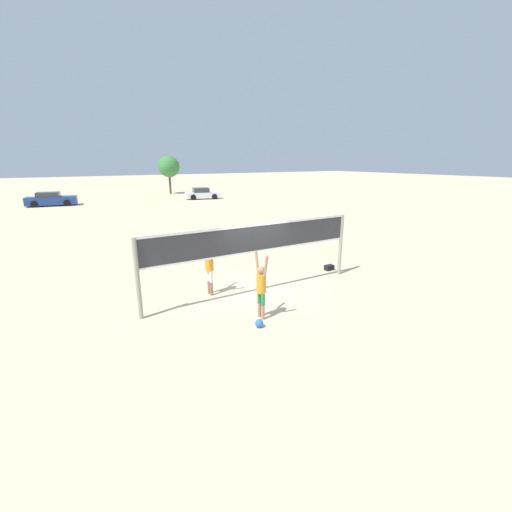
{
  "coord_description": "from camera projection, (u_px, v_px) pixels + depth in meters",
  "views": [
    {
      "loc": [
        -5.86,
        -9.74,
        4.56
      ],
      "look_at": [
        0.0,
        0.0,
        1.35
      ],
      "focal_mm": 24.0,
      "sensor_mm": 36.0,
      "label": 1
    }
  ],
  "objects": [
    {
      "name": "volleyball_net",
      "position": [
        256.0,
        246.0,
        11.71
      ],
      "size": [
        8.12,
        0.14,
        2.46
      ],
      "color": "gray",
      "rests_on": "ground_plane"
    },
    {
      "name": "parked_car_near",
      "position": [
        202.0,
        194.0,
        41.11
      ],
      "size": [
        4.36,
        2.66,
        1.31
      ],
      "rotation": [
        0.0,
        0.0,
        -0.22
      ],
      "color": "silver",
      "rests_on": "ground_plane"
    },
    {
      "name": "volleyball",
      "position": [
        259.0,
        323.0,
        9.63
      ],
      "size": [
        0.24,
        0.24,
        0.24
      ],
      "color": "blue",
      "rests_on": "ground_plane"
    },
    {
      "name": "player_blocker",
      "position": [
        209.0,
        263.0,
        11.72
      ],
      "size": [
        0.28,
        0.71,
        2.15
      ],
      "rotation": [
        0.0,
        0.0,
        -1.57
      ],
      "color": "#8C664C",
      "rests_on": "ground_plane"
    },
    {
      "name": "parked_car_mid",
      "position": [
        51.0,
        200.0,
        34.9
      ],
      "size": [
        4.83,
        2.35,
        1.39
      ],
      "rotation": [
        0.0,
        0.0,
        -0.14
      ],
      "color": "navy",
      "rests_on": "ground_plane"
    },
    {
      "name": "gear_bag",
      "position": [
        329.0,
        268.0,
        14.64
      ],
      "size": [
        0.38,
        0.25,
        0.22
      ],
      "color": "black",
      "rests_on": "ground_plane"
    },
    {
      "name": "tree_left_cluster",
      "position": [
        169.0,
        167.0,
        46.53
      ],
      "size": [
        2.86,
        2.86,
        5.08
      ],
      "color": "#4C3823",
      "rests_on": "ground_plane"
    },
    {
      "name": "ground_plane",
      "position": [
        256.0,
        293.0,
        12.18
      ],
      "size": [
        200.0,
        200.0,
        0.0
      ],
      "primitive_type": "plane",
      "color": "beige"
    },
    {
      "name": "player_spiker",
      "position": [
        261.0,
        285.0,
        9.94
      ],
      "size": [
        0.28,
        0.69,
        2.01
      ],
      "rotation": [
        0.0,
        0.0,
        1.57
      ],
      "color": "tan",
      "rests_on": "ground_plane"
    }
  ]
}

